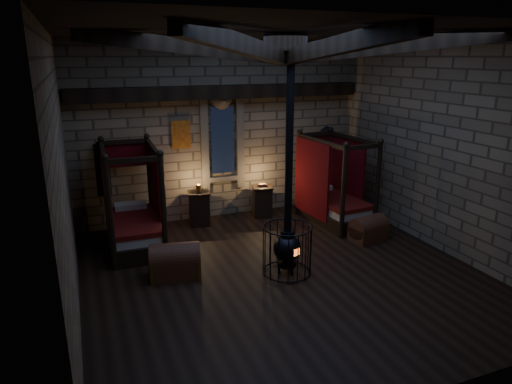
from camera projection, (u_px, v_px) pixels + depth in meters
name	position (u px, v px, depth m)	size (l,w,h in m)	color
room	(283.00, 63.00, 7.43)	(7.02, 7.02, 4.29)	black
bed_left	(134.00, 222.00, 9.51)	(1.13, 2.06, 2.11)	black
bed_right	(333.00, 201.00, 10.97)	(1.18, 2.02, 2.04)	black
trunk_left	(175.00, 262.00, 8.21)	(0.98, 0.72, 0.65)	#572C1B
trunk_right	(368.00, 229.00, 9.87)	(0.85, 0.63, 0.56)	#572C1B
nightstand_left	(199.00, 208.00, 10.74)	(0.58, 0.56, 0.99)	black
nightstand_right	(262.00, 201.00, 11.29)	(0.57, 0.56, 0.84)	black
stove	(287.00, 244.00, 8.26)	(0.90, 0.90, 4.05)	black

